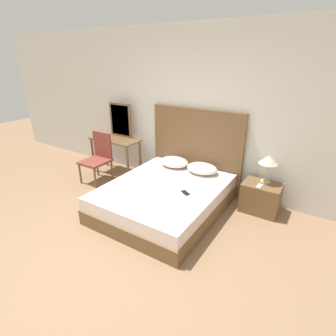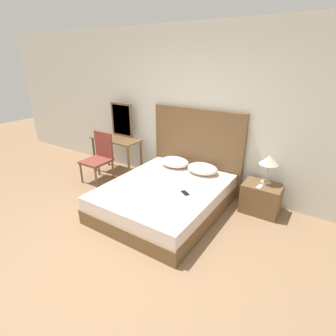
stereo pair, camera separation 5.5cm
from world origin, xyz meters
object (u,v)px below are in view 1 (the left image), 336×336
(phone_on_bed, at_px, (185,193))
(nightstand, at_px, (261,197))
(vanity_desk, at_px, (115,145))
(bed, at_px, (165,198))
(table_lamp, at_px, (269,161))
(phone_on_nightstand, at_px, (259,186))
(chair, at_px, (98,155))

(phone_on_bed, distance_m, nightstand, 1.19)
(vanity_desk, bearing_deg, bed, -22.59)
(table_lamp, distance_m, phone_on_nightstand, 0.39)
(phone_on_nightstand, bearing_deg, bed, -151.78)
(chair, bearing_deg, vanity_desk, 83.51)
(table_lamp, bearing_deg, phone_on_bed, -135.08)
(phone_on_bed, bearing_deg, bed, 173.90)
(nightstand, height_order, table_lamp, table_lamp)
(nightstand, xyz_separation_m, table_lamp, (0.02, 0.08, 0.58))
(bed, relative_size, phone_on_nightstand, 12.53)
(table_lamp, bearing_deg, vanity_desk, -176.46)
(phone_on_bed, relative_size, nightstand, 0.30)
(phone_on_bed, distance_m, table_lamp, 1.30)
(table_lamp, bearing_deg, phone_on_nightstand, -101.73)
(bed, distance_m, chair, 1.68)
(phone_on_bed, xyz_separation_m, chair, (-2.02, 0.29, 0.08))
(phone_on_bed, bearing_deg, vanity_desk, 160.38)
(phone_on_bed, distance_m, vanity_desk, 2.10)
(phone_on_bed, distance_m, chair, 2.04)
(phone_on_bed, xyz_separation_m, table_lamp, (0.88, 0.88, 0.38))
(phone_on_bed, height_order, chair, chair)
(nightstand, relative_size, table_lamp, 1.28)
(table_lamp, relative_size, phone_on_nightstand, 2.77)
(phone_on_bed, xyz_separation_m, nightstand, (0.87, 0.80, -0.19))
(bed, relative_size, nightstand, 3.54)
(table_lamp, xyz_separation_m, phone_on_nightstand, (-0.04, -0.18, -0.34))
(bed, distance_m, nightstand, 1.46)
(vanity_desk, bearing_deg, table_lamp, 3.54)
(table_lamp, relative_size, vanity_desk, 0.43)
(nightstand, distance_m, table_lamp, 0.58)
(table_lamp, xyz_separation_m, vanity_desk, (-2.85, -0.18, -0.21))
(phone_on_bed, relative_size, chair, 0.18)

